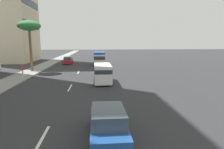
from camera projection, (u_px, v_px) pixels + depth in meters
The scene contains 11 objects.
ground_plane at pixel (80, 70), 35.09m from camera, with size 198.00×198.00×0.00m, color #2D2D30.
sidewalk_right at pixel (35, 70), 34.38m from camera, with size 162.00×3.28×0.15m, color gray.
lane_stripe_near at pixel (41, 140), 9.77m from camera, with size 3.20×0.16×0.01m, color silver.
lane_stripe_mid at pixel (70, 88), 21.03m from camera, with size 3.20×0.16×0.01m, color silver.
lane_stripe_far at pixel (78, 72), 31.82m from camera, with size 3.20×0.16×0.01m, color silver.
car_lead at pixel (68, 61), 44.12m from camera, with size 4.67×1.93×1.64m.
van_second at pixel (103, 72), 23.46m from camera, with size 4.94×2.16×2.25m.
car_third at pixel (108, 125), 9.69m from camera, with size 4.55×1.83×1.71m.
minibus_fourth at pixel (99, 58), 41.64m from camera, with size 6.45×2.43×2.88m.
pedestrian_near_lamp at pixel (22, 69), 27.73m from camera, with size 0.36×0.29×1.68m.
palm_tree at pixel (29, 27), 31.07m from camera, with size 3.68×3.68×8.31m.
Camera 1 is at (-3.64, -2.80, 4.94)m, focal length 30.58 mm.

